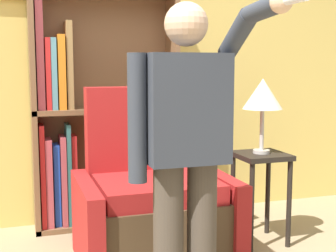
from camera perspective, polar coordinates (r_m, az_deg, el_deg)
The scene contains 6 objects.
wall_back at distance 3.96m, azimuth -6.00°, elevation 8.99°, with size 8.00×0.11×2.80m.
bookcase at distance 3.77m, azimuth -9.91°, elevation 1.10°, with size 1.16×0.28×1.88m.
armchair at distance 3.16m, azimuth -1.96°, elevation -9.60°, with size 0.99×0.80×1.15m.
person_standing at distance 2.26m, azimuth 2.24°, elevation -2.53°, with size 0.54×0.78×1.59m.
side_table at distance 3.47m, azimuth 11.24°, elevation -5.82°, with size 0.35×0.35×0.66m.
table_lamp at distance 3.39m, azimuth 11.47°, elevation 3.66°, with size 0.28×0.28×0.54m.
Camera 1 is at (-0.83, -1.84, 1.29)m, focal length 50.00 mm.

